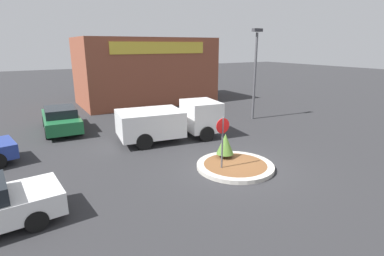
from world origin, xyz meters
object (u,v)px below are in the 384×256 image
(utility_truck, at_px, (170,120))
(parked_sedan_green, at_px, (61,119))
(light_pole, at_px, (255,67))
(stop_sign, at_px, (223,136))

(utility_truck, relative_size, parked_sedan_green, 1.18)
(parked_sedan_green, bearing_deg, light_pole, -103.80)
(stop_sign, xyz_separation_m, parked_sedan_green, (-4.70, 9.71, -0.79))
(utility_truck, height_order, parked_sedan_green, utility_truck)
(utility_truck, distance_m, parked_sedan_green, 6.83)
(stop_sign, distance_m, utility_truck, 4.95)
(utility_truck, bearing_deg, light_pole, 18.46)
(stop_sign, height_order, parked_sedan_green, stop_sign)
(utility_truck, relative_size, light_pole, 0.95)
(parked_sedan_green, height_order, light_pole, light_pole)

